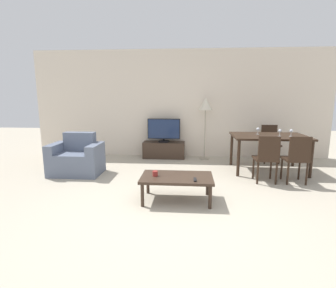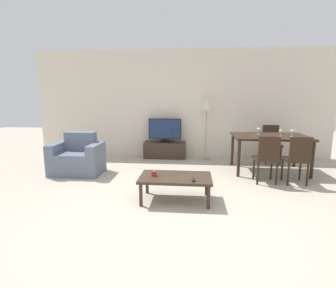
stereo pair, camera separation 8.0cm
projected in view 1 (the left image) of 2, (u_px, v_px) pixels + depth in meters
The scene contains 16 objects.
ground_plane at pixel (169, 218), 3.42m from camera, with size 18.00×18.00×0.00m, color #B2A893.
wall_back at pixel (180, 104), 6.67m from camera, with size 7.51×0.06×2.70m.
armchair at pixel (77, 159), 5.30m from camera, with size 0.99×0.67×0.82m.
tv_stand at pixel (164, 150), 6.66m from camera, with size 1.05×0.38×0.41m.
tv at pixel (164, 130), 6.56m from camera, with size 0.82×0.29×0.59m.
coffee_table at pixel (177, 179), 3.93m from camera, with size 1.07×0.63×0.38m.
dining_table at pixel (269, 139), 5.43m from camera, with size 1.49×0.98×0.76m.
dining_chair_near at pixel (267, 156), 4.70m from camera, with size 0.40×0.40×0.88m.
dining_chair_far at pixel (270, 141), 6.22m from camera, with size 0.40×0.40×0.88m.
dining_chair_near_right at pixel (297, 157), 4.66m from camera, with size 0.40×0.40×0.88m.
floor_lamp at pixel (206, 107), 6.32m from camera, with size 0.34×0.34×1.52m.
remote_primary at pixel (195, 180), 3.74m from camera, with size 0.04×0.15×0.02m.
cup_white_near at pixel (155, 173), 3.93m from camera, with size 0.08×0.08×0.08m.
wine_glass_left at pixel (280, 131), 5.24m from camera, with size 0.07×0.07×0.15m.
wine_glass_center at pixel (258, 130), 5.51m from camera, with size 0.07×0.07×0.15m.
wine_glass_right at pixel (291, 131), 5.24m from camera, with size 0.07×0.07×0.15m.
Camera 1 is at (0.23, -3.18, 1.58)m, focal length 28.00 mm.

